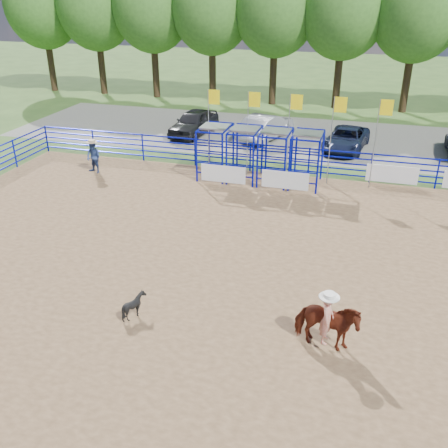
% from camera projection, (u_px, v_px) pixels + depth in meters
% --- Properties ---
extents(ground, '(120.00, 120.00, 0.00)m').
position_uv_depth(ground, '(268.00, 278.00, 16.52)').
color(ground, '#426227').
rests_on(ground, ground).
extents(arena_dirt, '(30.00, 20.00, 0.02)m').
position_uv_depth(arena_dirt, '(268.00, 278.00, 16.52)').
color(arena_dirt, olive).
rests_on(arena_dirt, ground).
extents(gravel_strip, '(40.00, 10.00, 0.01)m').
position_uv_depth(gravel_strip, '(322.00, 139.00, 31.21)').
color(gravel_strip, slate).
rests_on(gravel_strip, ground).
extents(horse_and_rider, '(1.82, 0.96, 2.44)m').
position_uv_depth(horse_and_rider, '(327.00, 321.00, 13.01)').
color(horse_and_rider, maroon).
rests_on(horse_and_rider, arena_dirt).
extents(calf, '(0.87, 0.82, 0.77)m').
position_uv_depth(calf, '(134.00, 305.00, 14.45)').
color(calf, black).
rests_on(calf, arena_dirt).
extents(spectator_cowboy, '(0.94, 0.82, 1.70)m').
position_uv_depth(spectator_cowboy, '(93.00, 157.00, 25.29)').
color(spectator_cowboy, navy).
rests_on(spectator_cowboy, arena_dirt).
extents(car_a, '(2.39, 4.77, 1.56)m').
position_uv_depth(car_a, '(194.00, 122.00, 31.76)').
color(car_a, black).
rests_on(car_a, gravel_strip).
extents(car_b, '(2.92, 4.99, 1.55)m').
position_uv_depth(car_b, '(266.00, 126.00, 30.90)').
color(car_b, gray).
rests_on(car_b, gravel_strip).
extents(car_c, '(2.72, 4.83, 1.27)m').
position_uv_depth(car_c, '(346.00, 139.00, 28.92)').
color(car_c, '#141B33').
rests_on(car_c, gravel_strip).
extents(perimeter_fence, '(30.10, 20.10, 1.50)m').
position_uv_depth(perimeter_fence, '(269.00, 259.00, 16.20)').
color(perimeter_fence, '#0810B1').
rests_on(perimeter_fence, ground).
extents(chute_assembly, '(19.32, 2.41, 4.20)m').
position_uv_depth(chute_assembly, '(267.00, 156.00, 24.08)').
color(chute_assembly, '#0810B1').
rests_on(chute_assembly, ground).
extents(treeline, '(56.40, 6.40, 11.24)m').
position_uv_depth(treeline, '(345.00, 2.00, 35.69)').
color(treeline, '#3F2B19').
rests_on(treeline, ground).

